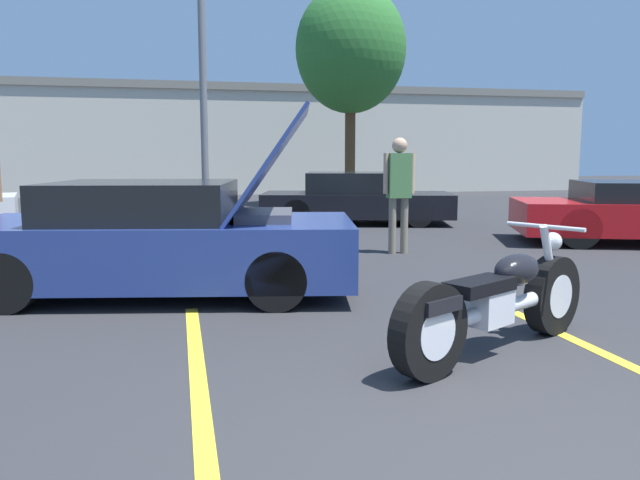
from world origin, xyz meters
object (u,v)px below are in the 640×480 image
object	(u,v)px
tree_background	(351,50)
light_pole	(206,59)
spectator_near_motorcycle	(399,184)
show_car_hood_open	(161,239)
parked_car_mid_row	(355,199)
motorcycle	(497,303)

from	to	relation	value
tree_background	light_pole	bearing A→B (deg)	-148.99
spectator_near_motorcycle	light_pole	bearing A→B (deg)	111.64
show_car_hood_open	parked_car_mid_row	bearing A→B (deg)	68.57
tree_background	show_car_hood_open	distance (m)	13.33
show_car_hood_open	parked_car_mid_row	distance (m)	7.81
light_pole	tree_background	bearing A→B (deg)	31.01
spectator_near_motorcycle	tree_background	bearing A→B (deg)	79.14
tree_background	spectator_near_motorcycle	bearing A→B (deg)	-100.86
tree_background	spectator_near_motorcycle	size ratio (longest dim) A/B	3.63
spectator_near_motorcycle	motorcycle	bearing A→B (deg)	-101.24
spectator_near_motorcycle	parked_car_mid_row	bearing A→B (deg)	82.83
show_car_hood_open	spectator_near_motorcycle	xyz separation A→B (m)	(3.61, 2.16, 0.48)
light_pole	parked_car_mid_row	size ratio (longest dim) A/B	1.53
tree_background	show_car_hood_open	world-z (taller)	tree_background
parked_car_mid_row	spectator_near_motorcycle	bearing A→B (deg)	-81.89
tree_background	spectator_near_motorcycle	xyz separation A→B (m)	(-1.79, -9.32, -3.61)
light_pole	motorcycle	distance (m)	12.28
parked_car_mid_row	light_pole	bearing A→B (deg)	160.69
parked_car_mid_row	spectator_near_motorcycle	size ratio (longest dim) A/B	2.52
parked_car_mid_row	spectator_near_motorcycle	world-z (taller)	spectator_near_motorcycle
light_pole	parked_car_mid_row	xyz separation A→B (m)	(3.20, -2.21, -3.36)
show_car_hood_open	spectator_near_motorcycle	world-z (taller)	show_car_hood_open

